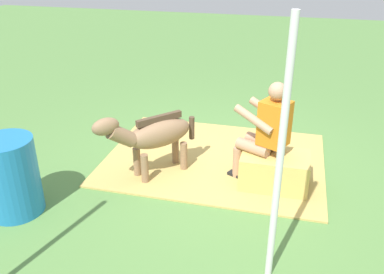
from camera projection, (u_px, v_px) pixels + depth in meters
The scene contains 7 objects.
ground_plane at pixel (215, 170), 5.31m from camera, with size 24.00×24.00×0.00m, color #568442.
hay_patch at pixel (215, 158), 5.57m from camera, with size 2.85×2.18×0.02m, color tan.
hay_bale at pixel (274, 171), 4.89m from camera, with size 0.79×0.53×0.42m, color tan.
person_seated at pixel (265, 130), 4.74m from camera, with size 0.72×0.58×1.30m.
pony_standing at pixel (153, 135), 4.96m from camera, with size 1.01×1.10×0.92m.
water_barrel at pixel (11, 177), 4.35m from camera, with size 0.58×0.58×0.86m, color #1E72B2.
tent_pole_left at pixel (280, 162), 3.18m from camera, with size 0.06×0.06×2.28m, color silver.
Camera 1 is at (-0.85, 4.53, 2.69)m, focal length 38.67 mm.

